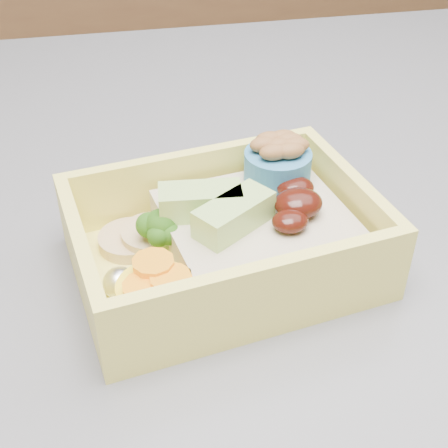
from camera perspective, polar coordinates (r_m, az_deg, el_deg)
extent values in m
cube|color=brown|center=(1.87, -1.91, 13.00)|extent=(3.20, 0.60, 0.90)
cube|color=#F7EA66|center=(0.43, 0.00, -3.60)|extent=(0.22, 0.17, 0.01)
cube|color=#F7EA66|center=(0.47, -2.92, 4.06)|extent=(0.20, 0.04, 0.05)
cube|color=#F7EA66|center=(0.37, 3.72, -6.53)|extent=(0.20, 0.04, 0.05)
cube|color=#F7EA66|center=(0.45, 11.29, 1.99)|extent=(0.03, 0.12, 0.05)
cube|color=#F7EA66|center=(0.40, -12.80, -3.51)|extent=(0.03, 0.12, 0.05)
cube|color=tan|center=(0.43, 3.02, -0.84)|extent=(0.14, 0.13, 0.03)
ellipsoid|color=black|center=(0.42, 6.80, 1.88)|extent=(0.04, 0.03, 0.02)
ellipsoid|color=black|center=(0.43, 6.54, 3.29)|extent=(0.03, 0.03, 0.01)
ellipsoid|color=black|center=(0.40, 6.07, 0.26)|extent=(0.03, 0.02, 0.01)
cube|color=#A8D46E|center=(0.40, 0.92, 0.86)|extent=(0.06, 0.05, 0.02)
cube|color=#A8D46E|center=(0.41, -2.17, 2.08)|extent=(0.06, 0.03, 0.02)
cylinder|color=#81B05F|center=(0.43, -5.56, -2.18)|extent=(0.01, 0.01, 0.02)
sphere|color=#295B14|center=(0.41, -5.72, -0.06)|extent=(0.02, 0.02, 0.02)
sphere|color=#295B14|center=(0.42, -4.72, 0.29)|extent=(0.02, 0.02, 0.02)
sphere|color=#295B14|center=(0.42, -6.91, -0.10)|extent=(0.02, 0.02, 0.02)
sphere|color=#295B14|center=(0.41, -4.95, -0.93)|extent=(0.02, 0.02, 0.02)
sphere|color=#295B14|center=(0.41, -6.02, -1.07)|extent=(0.02, 0.02, 0.02)
sphere|color=#295B14|center=(0.42, -6.06, 0.33)|extent=(0.02, 0.02, 0.02)
cylinder|color=yellow|center=(0.39, -6.22, -6.75)|extent=(0.05, 0.05, 0.02)
cylinder|color=orange|center=(0.38, -6.49, -4.99)|extent=(0.03, 0.03, 0.00)
cylinder|color=orange|center=(0.37, -7.33, -5.74)|extent=(0.03, 0.03, 0.00)
cylinder|color=orange|center=(0.37, -4.87, -5.02)|extent=(0.03, 0.03, 0.00)
cylinder|color=orange|center=(0.38, -6.50, -3.56)|extent=(0.03, 0.03, 0.00)
cylinder|color=tan|center=(0.44, -8.63, -1.47)|extent=(0.04, 0.04, 0.01)
cylinder|color=tan|center=(0.44, -6.54, -0.98)|extent=(0.04, 0.04, 0.01)
ellipsoid|color=white|center=(0.45, -4.66, 0.73)|extent=(0.02, 0.02, 0.02)
ellipsoid|color=white|center=(0.40, -9.49, -5.34)|extent=(0.02, 0.02, 0.02)
cylinder|color=teal|center=(0.45, 4.91, 5.29)|extent=(0.05, 0.05, 0.02)
ellipsoid|color=brown|center=(0.44, 5.03, 7.12)|extent=(0.02, 0.02, 0.01)
ellipsoid|color=brown|center=(0.45, 5.94, 7.59)|extent=(0.02, 0.02, 0.01)
ellipsoid|color=brown|center=(0.44, 3.69, 7.26)|extent=(0.02, 0.02, 0.01)
ellipsoid|color=brown|center=(0.44, 6.03, 6.68)|extent=(0.02, 0.02, 0.01)
ellipsoid|color=brown|center=(0.43, 4.60, 6.57)|extent=(0.02, 0.02, 0.01)
ellipsoid|color=brown|center=(0.44, 6.50, 7.16)|extent=(0.02, 0.02, 0.01)
ellipsoid|color=brown|center=(0.45, 4.18, 7.73)|extent=(0.02, 0.02, 0.01)
ellipsoid|color=brown|center=(0.45, 5.39, 7.87)|extent=(0.02, 0.02, 0.01)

